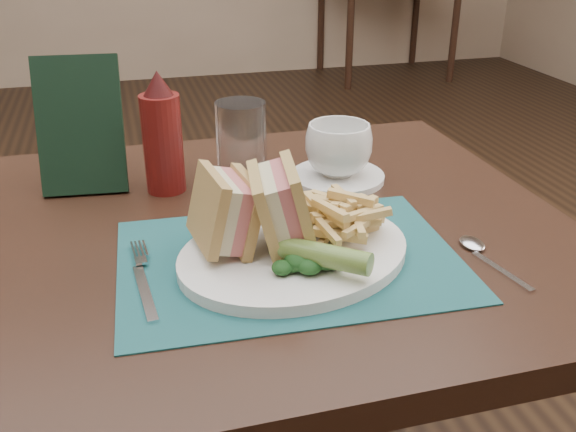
# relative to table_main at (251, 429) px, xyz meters

# --- Properties ---
(floor) EXTENTS (7.00, 7.00, 0.00)m
(floor) POSITION_rel_table_main_xyz_m (0.00, 0.50, -0.38)
(floor) COLOR black
(floor) RESTS_ON ground
(wall_back) EXTENTS (6.00, 0.00, 6.00)m
(wall_back) POSITION_rel_table_main_xyz_m (0.00, 4.00, -0.38)
(wall_back) COLOR tan
(wall_back) RESTS_ON ground
(table_main) EXTENTS (0.90, 0.75, 0.75)m
(table_main) POSITION_rel_table_main_xyz_m (0.00, 0.00, 0.00)
(table_main) COLOR black
(table_main) RESTS_ON ground
(table_bg_right) EXTENTS (0.90, 0.75, 0.75)m
(table_bg_right) POSITION_rel_table_main_xyz_m (1.80, 3.67, 0.00)
(table_bg_right) COLOR black
(table_bg_right) RESTS_ON ground
(placemat) EXTENTS (0.43, 0.32, 0.00)m
(placemat) POSITION_rel_table_main_xyz_m (0.03, -0.11, 0.38)
(placemat) COLOR #184D4F
(placemat) RESTS_ON table_main
(plate) EXTENTS (0.36, 0.32, 0.01)m
(plate) POSITION_rel_table_main_xyz_m (0.04, -0.11, 0.38)
(plate) COLOR white
(plate) RESTS_ON placemat
(sandwich_half_a) EXTENTS (0.09, 0.11, 0.10)m
(sandwich_half_a) POSITION_rel_table_main_xyz_m (-0.06, -0.09, 0.44)
(sandwich_half_a) COLOR tan
(sandwich_half_a) RESTS_ON plate
(sandwich_half_b) EXTENTS (0.09, 0.12, 0.11)m
(sandwich_half_b) POSITION_rel_table_main_xyz_m (0.01, -0.10, 0.45)
(sandwich_half_b) COLOR tan
(sandwich_half_b) RESTS_ON plate
(kale_garnish) EXTENTS (0.11, 0.08, 0.03)m
(kale_garnish) POSITION_rel_table_main_xyz_m (0.04, -0.17, 0.41)
(kale_garnish) COLOR #143716
(kale_garnish) RESTS_ON plate
(pickle_spear) EXTENTS (0.11, 0.10, 0.03)m
(pickle_spear) POSITION_rel_table_main_xyz_m (0.05, -0.17, 0.41)
(pickle_spear) COLOR #52732C
(pickle_spear) RESTS_ON plate
(fries_pile) EXTENTS (0.18, 0.20, 0.06)m
(fries_pile) POSITION_rel_table_main_xyz_m (0.10, -0.09, 0.42)
(fries_pile) COLOR tan
(fries_pile) RESTS_ON plate
(fork) EXTENTS (0.05, 0.17, 0.01)m
(fork) POSITION_rel_table_main_xyz_m (-0.15, -0.12, 0.38)
(fork) COLOR silver
(fork) RESTS_ON placemat
(spoon) EXTENTS (0.06, 0.15, 0.01)m
(spoon) POSITION_rel_table_main_xyz_m (0.27, -0.18, 0.38)
(spoon) COLOR silver
(spoon) RESTS_ON table_main
(saucer) EXTENTS (0.18, 0.18, 0.01)m
(saucer) POSITION_rel_table_main_xyz_m (0.18, 0.12, 0.38)
(saucer) COLOR white
(saucer) RESTS_ON table_main
(coffee_cup) EXTENTS (0.13, 0.13, 0.08)m
(coffee_cup) POSITION_rel_table_main_xyz_m (0.18, 0.12, 0.43)
(coffee_cup) COLOR white
(coffee_cup) RESTS_ON saucer
(drinking_glass) EXTENTS (0.09, 0.09, 0.13)m
(drinking_glass) POSITION_rel_table_main_xyz_m (0.03, 0.15, 0.44)
(drinking_glass) COLOR white
(drinking_glass) RESTS_ON table_main
(ketchup_bottle) EXTENTS (0.07, 0.07, 0.19)m
(ketchup_bottle) POSITION_rel_table_main_xyz_m (-0.09, 0.15, 0.47)
(ketchup_bottle) COLOR #5B110F
(ketchup_bottle) RESTS_ON table_main
(check_presenter) EXTENTS (0.13, 0.09, 0.20)m
(check_presenter) POSITION_rel_table_main_xyz_m (-0.21, 0.19, 0.48)
(check_presenter) COLOR black
(check_presenter) RESTS_ON table_main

